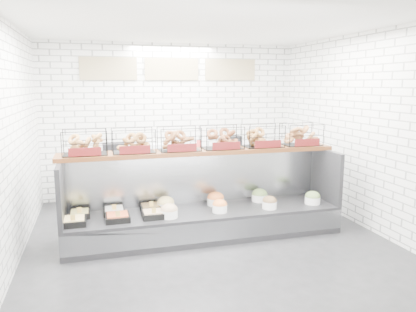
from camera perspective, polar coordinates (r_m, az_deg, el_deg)
name	(u,v)px	position (r m, az deg, el deg)	size (l,w,h in m)	color
ground	(211,243)	(5.86, 0.36, -12.13)	(5.50, 5.50, 0.00)	black
room_shell	(199,95)	(6.01, -1.23, 8.59)	(5.02, 5.51, 3.01)	white
display_case	(203,213)	(6.05, -0.72, -8.09)	(4.00, 0.90, 1.20)	black
bagel_shelf	(201,141)	(5.98, -0.97, 2.14)	(4.10, 0.50, 0.40)	#44210E
prep_counter	(176,174)	(7.98, -4.51, -2.58)	(4.00, 0.60, 1.20)	#93969B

